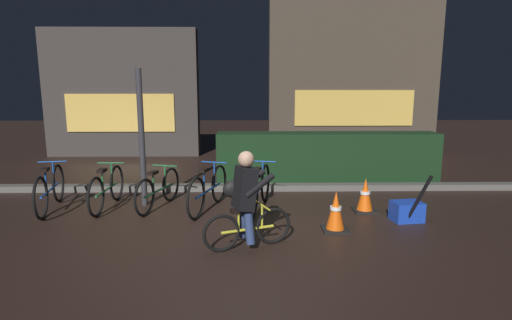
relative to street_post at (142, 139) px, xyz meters
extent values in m
plane|color=black|center=(1.72, -1.20, -1.16)|extent=(40.00, 40.00, 0.00)
cube|color=#56544F|center=(1.72, 1.00, -1.10)|extent=(12.00, 0.24, 0.12)
cube|color=black|center=(3.52, 1.90, -0.64)|extent=(4.80, 0.70, 1.05)
cube|color=#383330|center=(-1.94, 5.30, 0.69)|extent=(4.49, 0.50, 3.71)
cube|color=#E5B751|center=(-1.94, 5.03, 0.14)|extent=(3.14, 0.04, 1.10)
cube|color=#42382D|center=(5.09, 6.00, 1.32)|extent=(5.29, 0.50, 4.96)
cube|color=#E5B751|center=(5.09, 5.73, 0.24)|extent=(3.70, 0.04, 1.10)
cylinder|color=#2D2D33|center=(0.00, 0.00, 0.00)|extent=(0.10, 0.10, 2.32)
torus|color=black|center=(-1.59, 0.27, -0.82)|extent=(0.17, 0.67, 0.68)
torus|color=black|center=(-1.40, -0.72, -0.82)|extent=(0.17, 0.67, 0.68)
cylinder|color=#19479E|center=(-1.50, -0.22, -0.82)|extent=(0.23, 1.00, 0.04)
cylinder|color=#19479E|center=(-1.46, -0.40, -0.63)|extent=(0.03, 0.03, 0.38)
cube|color=black|center=(-1.46, -0.40, -0.44)|extent=(0.14, 0.22, 0.05)
cylinder|color=#19479E|center=(-1.55, 0.05, -0.61)|extent=(0.03, 0.03, 0.43)
cylinder|color=#19479E|center=(-1.55, 0.05, -0.40)|extent=(0.46, 0.11, 0.02)
torus|color=black|center=(-0.58, 0.35, -0.84)|extent=(0.05, 0.64, 0.64)
torus|color=black|center=(-0.60, -0.61, -0.84)|extent=(0.05, 0.64, 0.64)
cylinder|color=#236B38|center=(-0.59, -0.13, -0.84)|extent=(0.05, 0.96, 0.04)
cylinder|color=#236B38|center=(-0.59, -0.30, -0.66)|extent=(0.03, 0.03, 0.36)
cube|color=black|center=(-0.59, -0.30, -0.48)|extent=(0.10, 0.20, 0.05)
cylinder|color=#236B38|center=(-0.59, 0.13, -0.64)|extent=(0.03, 0.03, 0.40)
cylinder|color=#236B38|center=(-0.59, 0.13, -0.44)|extent=(0.46, 0.03, 0.02)
torus|color=black|center=(0.41, 0.27, -0.86)|extent=(0.21, 0.60, 0.61)
torus|color=black|center=(0.16, -0.59, -0.86)|extent=(0.21, 0.60, 0.61)
cylinder|color=#236B38|center=(0.28, -0.16, -0.86)|extent=(0.28, 0.88, 0.04)
cylinder|color=#236B38|center=(0.24, -0.31, -0.69)|extent=(0.03, 0.03, 0.34)
cube|color=black|center=(0.24, -0.31, -0.52)|extent=(0.15, 0.22, 0.05)
cylinder|color=#236B38|center=(0.35, 0.08, -0.67)|extent=(0.03, 0.03, 0.38)
cylinder|color=#236B38|center=(0.35, 0.08, -0.48)|extent=(0.45, 0.15, 0.02)
torus|color=black|center=(1.28, 0.19, -0.83)|extent=(0.23, 0.66, 0.67)
torus|color=black|center=(0.99, -0.78, -0.83)|extent=(0.23, 0.66, 0.67)
cylinder|color=#19479E|center=(1.14, -0.29, -0.83)|extent=(0.32, 0.97, 0.04)
cylinder|color=#19479E|center=(1.09, -0.46, -0.64)|extent=(0.03, 0.03, 0.38)
cube|color=black|center=(1.09, -0.46, -0.45)|extent=(0.15, 0.22, 0.05)
cylinder|color=#19479E|center=(1.22, -0.03, -0.61)|extent=(0.03, 0.03, 0.42)
cylinder|color=#19479E|center=(1.22, -0.03, -0.40)|extent=(0.45, 0.15, 0.02)
torus|color=black|center=(2.10, 0.23, -0.82)|extent=(0.20, 0.67, 0.68)
torus|color=black|center=(1.87, -0.75, -0.82)|extent=(0.20, 0.67, 0.68)
cylinder|color=#19479E|center=(1.98, -0.26, -0.82)|extent=(0.27, 0.99, 0.04)
cylinder|color=#19479E|center=(1.94, -0.43, -0.63)|extent=(0.03, 0.03, 0.38)
cube|color=black|center=(1.94, -0.43, -0.44)|extent=(0.14, 0.22, 0.05)
cylinder|color=#19479E|center=(2.05, 0.01, -0.61)|extent=(0.03, 0.03, 0.43)
cylinder|color=#19479E|center=(2.05, 0.01, -0.40)|extent=(0.45, 0.13, 0.02)
cube|color=black|center=(3.04, -1.30, -1.15)|extent=(0.36, 0.36, 0.03)
cone|color=#EA560F|center=(3.04, -1.30, -0.86)|extent=(0.26, 0.26, 0.55)
cylinder|color=white|center=(3.04, -1.30, -0.83)|extent=(0.16, 0.16, 0.05)
cube|color=black|center=(3.71, -0.41, -1.15)|extent=(0.36, 0.36, 0.03)
cone|color=#EA560F|center=(3.71, -0.41, -0.87)|extent=(0.26, 0.26, 0.53)
cylinder|color=white|center=(3.71, -0.41, -0.84)|extent=(0.16, 0.16, 0.05)
cube|color=#193DB7|center=(4.22, -0.90, -1.01)|extent=(0.48, 0.38, 0.30)
torus|color=black|center=(2.12, -1.77, -0.92)|extent=(0.47, 0.22, 0.48)
torus|color=black|center=(1.47, -2.03, -0.92)|extent=(0.47, 0.22, 0.48)
cylinder|color=gold|center=(1.79, -1.90, -0.92)|extent=(0.67, 0.29, 0.04)
cylinder|color=gold|center=(1.68, -1.95, -0.79)|extent=(0.03, 0.03, 0.26)
cube|color=black|center=(1.68, -1.95, -0.66)|extent=(0.22, 0.17, 0.05)
cylinder|color=gold|center=(1.97, -1.83, -0.77)|extent=(0.03, 0.03, 0.30)
cylinder|color=gold|center=(1.97, -1.83, -0.62)|extent=(0.19, 0.44, 0.02)
cylinder|color=navy|center=(1.74, -1.82, -0.86)|extent=(0.18, 0.23, 0.42)
cylinder|color=navy|center=(1.81, -2.00, -0.86)|extent=(0.18, 0.23, 0.42)
cube|color=black|center=(1.76, -1.92, -0.38)|extent=(0.36, 0.39, 0.54)
sphere|color=tan|center=(1.77, -1.91, -0.02)|extent=(0.20, 0.20, 0.20)
cylinder|color=black|center=(1.84, -1.74, -0.33)|extent=(0.40, 0.22, 0.29)
cylinder|color=black|center=(1.94, -2.00, -0.33)|extent=(0.40, 0.22, 0.29)
ellipsoid|color=black|center=(1.63, -1.75, -0.43)|extent=(0.36, 0.27, 0.24)
cylinder|color=black|center=(4.27, -1.15, -0.76)|extent=(0.27, 0.35, 0.79)
camera|label=1|loc=(1.81, -6.70, 0.83)|focal=27.95mm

